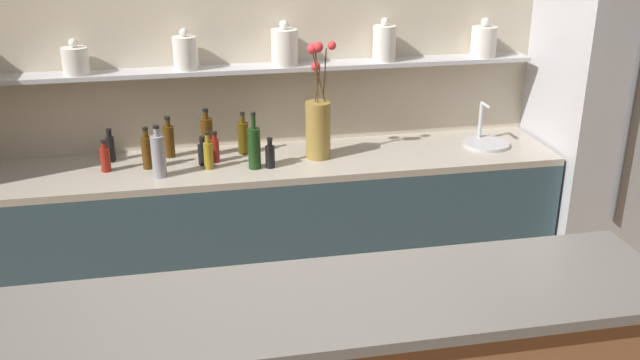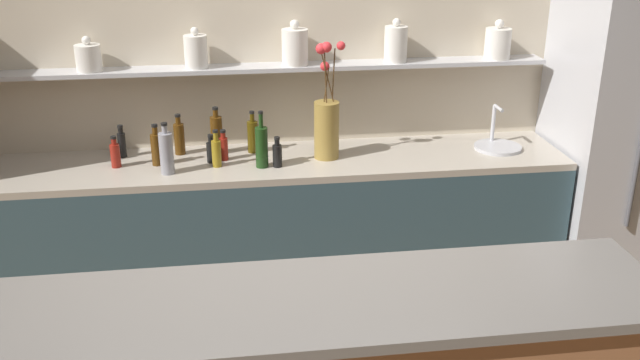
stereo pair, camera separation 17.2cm
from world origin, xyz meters
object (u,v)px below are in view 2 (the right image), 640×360
(refrigerator, at_px, (631,130))
(bottle_wine_0, at_px, (262,146))
(bottle_spirit_6, at_px, (166,152))
(bottle_sauce_8, at_px, (211,151))
(flower_vase, at_px, (327,123))
(bottle_spirit_1, at_px, (179,138))
(bottle_sauce_7, at_px, (277,154))
(bottle_sauce_10, at_px, (122,143))
(bottle_oil_5, at_px, (253,136))
(sink_fixture, at_px, (497,144))
(bottle_oil_4, at_px, (216,152))
(bottle_sauce_2, at_px, (115,154))
(bottle_spirit_11, at_px, (217,134))
(bottle_spirit_3, at_px, (156,148))
(bottle_sauce_9, at_px, (224,147))

(refrigerator, height_order, bottle_wine_0, refrigerator)
(bottle_spirit_6, distance_m, bottle_sauce_8, 0.28)
(flower_vase, height_order, bottle_spirit_1, flower_vase)
(bottle_spirit_1, relative_size, bottle_spirit_6, 0.84)
(bottle_sauce_7, distance_m, bottle_sauce_10, 0.92)
(bottle_oil_5, bearing_deg, bottle_wine_0, -81.65)
(refrigerator, distance_m, bottle_spirit_1, 2.71)
(bottle_spirit_1, relative_size, bottle_sauce_8, 1.47)
(refrigerator, relative_size, bottle_sauce_10, 10.55)
(sink_fixture, bearing_deg, bottle_oil_4, -177.41)
(bottle_spirit_6, bearing_deg, sink_fixture, 4.33)
(bottle_oil_4, relative_size, bottle_sauce_10, 1.11)
(sink_fixture, height_order, bottle_sauce_7, sink_fixture)
(bottle_wine_0, relative_size, bottle_spirit_6, 1.12)
(bottle_sauce_2, bearing_deg, bottle_spirit_1, 26.14)
(sink_fixture, distance_m, bottle_wine_0, 1.43)
(refrigerator, bearing_deg, bottle_spirit_11, 175.59)
(flower_vase, relative_size, bottle_sauce_10, 3.54)
(bottle_spirit_1, xyz_separation_m, bottle_sauce_7, (0.55, -0.29, -0.03))
(refrigerator, distance_m, bottle_sauce_8, 2.52)
(bottle_spirit_1, distance_m, bottle_sauce_2, 0.39)
(bottle_spirit_6, bearing_deg, bottle_spirit_3, 114.45)
(bottle_sauce_2, distance_m, bottle_sauce_8, 0.53)
(flower_vase, relative_size, bottle_spirit_11, 2.42)
(bottle_sauce_7, bearing_deg, flower_vase, 20.62)
(bottle_sauce_2, relative_size, bottle_sauce_10, 0.94)
(sink_fixture, relative_size, bottle_spirit_1, 1.16)
(bottle_spirit_6, relative_size, bottle_sauce_10, 1.50)
(bottle_sauce_2, relative_size, bottle_sauce_7, 1.03)
(refrigerator, relative_size, bottle_sauce_2, 11.23)
(bottle_sauce_8, relative_size, bottle_sauce_9, 0.92)
(flower_vase, distance_m, bottle_sauce_8, 0.67)
(bottle_sauce_8, bearing_deg, refrigerator, -1.06)
(bottle_spirit_3, xyz_separation_m, bottle_spirit_11, (0.34, 0.15, 0.02))
(sink_fixture, relative_size, bottle_oil_5, 1.12)
(refrigerator, relative_size, bottle_sauce_9, 11.26)
(flower_vase, bearing_deg, bottle_spirit_1, 168.10)
(bottle_spirit_1, distance_m, bottle_sauce_10, 0.33)
(flower_vase, height_order, bottle_sauce_8, flower_vase)
(bottle_wine_0, relative_size, bottle_sauce_10, 1.68)
(sink_fixture, xyz_separation_m, bottle_spirit_1, (-1.88, 0.16, 0.08))
(refrigerator, distance_m, bottle_sauce_10, 3.03)
(bottle_sauce_8, bearing_deg, bottle_sauce_9, 20.98)
(bottle_wine_0, bearing_deg, bottle_sauce_9, 145.88)
(bottle_oil_5, relative_size, bottle_spirit_11, 0.89)
(flower_vase, relative_size, bottle_sauce_2, 3.77)
(bottle_sauce_8, bearing_deg, bottle_oil_4, -68.04)
(bottle_sauce_7, height_order, bottle_sauce_10, bottle_sauce_10)
(bottle_sauce_2, bearing_deg, bottle_sauce_8, 0.52)
(bottle_spirit_6, bearing_deg, bottle_sauce_7, 1.97)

